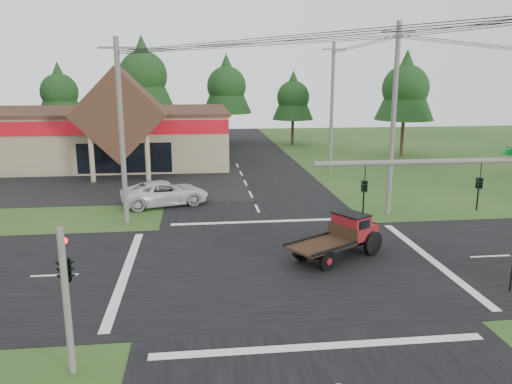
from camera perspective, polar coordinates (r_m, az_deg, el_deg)
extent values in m
plane|color=#254318|center=(22.90, 3.14, -8.42)|extent=(120.00, 120.00, 0.00)
cube|color=black|center=(22.90, 3.15, -8.40)|extent=(12.00, 120.00, 0.02)
cube|color=black|center=(22.89, 3.15, -8.39)|extent=(120.00, 12.00, 0.02)
cube|color=black|center=(42.12, -20.68, 0.80)|extent=(28.00, 14.00, 0.02)
cube|color=gray|center=(52.77, -20.22, 5.92)|extent=(30.00, 15.00, 5.00)
cube|color=#3C2218|center=(52.54, -20.44, 8.67)|extent=(30.40, 15.40, 0.30)
cube|color=maroon|center=(45.33, -22.54, 6.70)|extent=(30.00, 0.12, 1.20)
cube|color=#3C2218|center=(43.05, -15.24, 8.55)|extent=(7.78, 4.00, 7.78)
cylinder|color=gray|center=(42.14, -18.26, 3.74)|extent=(0.40, 0.40, 4.00)
cylinder|color=gray|center=(41.48, -12.29, 3.96)|extent=(0.40, 0.40, 4.00)
cube|color=black|center=(44.45, -14.77, 3.77)|extent=(8.00, 0.08, 2.60)
cylinder|color=#595651|center=(15.47, 21.23, 3.28)|extent=(8.00, 0.16, 0.16)
imported|color=black|center=(16.14, 24.08, -0.22)|extent=(0.16, 0.20, 1.00)
imported|color=black|center=(14.67, 12.23, -0.60)|extent=(0.16, 0.20, 1.00)
cylinder|color=#595651|center=(15.31, -20.84, -11.70)|extent=(0.20, 0.20, 4.40)
imported|color=black|center=(14.95, -21.12, -6.14)|extent=(0.53, 2.48, 1.00)
sphere|color=#FF0C0C|center=(15.03, -21.05, -5.23)|extent=(0.18, 0.18, 0.18)
cylinder|color=#595651|center=(29.46, -15.12, 6.54)|extent=(0.30, 0.30, 10.50)
cube|color=#595651|center=(29.33, -15.68, 15.59)|extent=(2.00, 0.12, 0.12)
cylinder|color=#595651|center=(31.36, 15.41, 7.82)|extent=(0.30, 0.30, 11.50)
cube|color=#595651|center=(31.35, 16.01, 17.22)|extent=(2.00, 0.12, 0.12)
cylinder|color=#595651|center=(44.63, 8.66, 9.39)|extent=(0.30, 0.30, 11.20)
cube|color=#595651|center=(44.59, 8.89, 15.82)|extent=(2.00, 0.12, 0.12)
cylinder|color=#332316|center=(65.39, -21.21, 6.42)|extent=(0.36, 0.36, 3.50)
cone|color=#163213|center=(65.07, -21.58, 10.84)|extent=(5.60, 5.60, 6.60)
sphere|color=#163213|center=(65.07, -21.56, 10.57)|extent=(4.40, 4.40, 4.40)
cylinder|color=#332316|center=(62.59, -12.52, 7.22)|extent=(0.36, 0.36, 4.55)
cone|color=#163213|center=(62.29, -12.82, 13.23)|extent=(7.28, 7.28, 8.58)
sphere|color=#163213|center=(62.29, -12.80, 12.87)|extent=(5.72, 5.72, 5.72)
cylinder|color=#332316|center=(63.41, -3.32, 7.26)|extent=(0.36, 0.36, 3.85)
cone|color=#163213|center=(63.09, -3.39, 12.29)|extent=(6.16, 6.16, 7.26)
sphere|color=#163213|center=(63.09, -3.38, 11.99)|extent=(4.84, 4.84, 4.84)
cylinder|color=#332316|center=(62.46, 4.19, 6.84)|extent=(0.36, 0.36, 3.15)
cone|color=#163213|center=(62.13, 4.27, 11.01)|extent=(5.04, 5.04, 5.94)
sphere|color=#163213|center=(62.14, 4.26, 10.76)|extent=(3.96, 3.96, 3.96)
cylinder|color=#332316|center=(55.78, 16.36, 5.95)|extent=(0.36, 0.36, 3.85)
cone|color=#163213|center=(55.41, 16.74, 11.65)|extent=(6.16, 6.16, 7.26)
sphere|color=#163213|center=(55.42, 16.72, 11.31)|extent=(4.84, 4.84, 4.84)
imported|color=silver|center=(33.74, -10.36, -0.11)|extent=(6.24, 4.12, 1.59)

